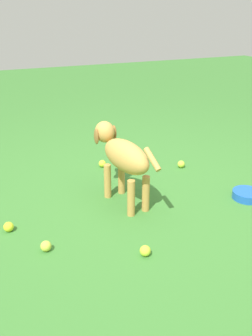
{
  "coord_description": "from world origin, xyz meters",
  "views": [
    {
      "loc": [
        1.07,
        2.19,
        1.34
      ],
      "look_at": [
        0.1,
        -0.01,
        0.29
      ],
      "focal_mm": 39.09,
      "sensor_mm": 36.0,
      "label": 1
    }
  ],
  "objects": [
    {
      "name": "tennis_ball_0",
      "position": [
        0.78,
        0.33,
        0.03
      ],
      "size": [
        0.07,
        0.07,
        0.07
      ],
      "primitive_type": "sphere",
      "color": "#BFD142",
      "rests_on": "ground"
    },
    {
      "name": "dog",
      "position": [
        0.11,
        -0.06,
        0.37
      ],
      "size": [
        0.27,
        0.82,
        0.56
      ],
      "rotation": [
        0.0,
        0.0,
        4.87
      ],
      "color": "#C69347",
      "rests_on": "ground"
    },
    {
      "name": "tennis_ball_1",
      "position": [
        0.02,
        -0.72,
        0.03
      ],
      "size": [
        0.07,
        0.07,
        0.07
      ],
      "primitive_type": "sphere",
      "color": "#D4E132",
      "rests_on": "ground"
    },
    {
      "name": "tennis_ball_2",
      "position": [
        0.95,
        0.02,
        0.03
      ],
      "size": [
        0.07,
        0.07,
        0.07
      ],
      "primitive_type": "sphere",
      "color": "yellow",
      "rests_on": "ground"
    },
    {
      "name": "tennis_ball_3",
      "position": [
        -0.63,
        -0.41,
        0.03
      ],
      "size": [
        0.07,
        0.07,
        0.07
      ],
      "primitive_type": "sphere",
      "color": "#BFDE3A",
      "rests_on": "ground"
    },
    {
      "name": "tennis_ball_4",
      "position": [
        0.25,
        0.62,
        0.03
      ],
      "size": [
        0.07,
        0.07,
        0.07
      ],
      "primitive_type": "sphere",
      "color": "#C0E134",
      "rests_on": "ground"
    },
    {
      "name": "water_bowl",
      "position": [
        -0.78,
        0.3,
        0.03
      ],
      "size": [
        0.22,
        0.22,
        0.06
      ],
      "primitive_type": "cylinder",
      "color": "blue",
      "rests_on": "ground"
    },
    {
      "name": "ground",
      "position": [
        0.0,
        0.0,
        0.0
      ],
      "size": [
        14.0,
        14.0,
        0.0
      ],
      "primitive_type": "plane",
      "color": "#38722D"
    }
  ]
}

